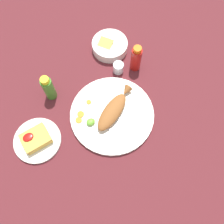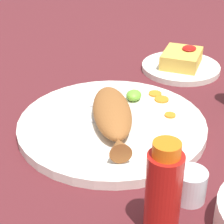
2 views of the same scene
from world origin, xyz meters
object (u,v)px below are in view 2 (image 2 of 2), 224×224
at_px(main_plate, 112,125).
at_px(fried_fish, 113,114).
at_px(fork_far, 69,110).
at_px(fork_near, 63,122).
at_px(salt_cup, 190,187).
at_px(hot_sauce_bottle_red, 163,192).
at_px(side_plate_fries, 181,68).

bearing_deg(main_plate, fried_fish, -153.86).
height_order(main_plate, fork_far, fork_far).
height_order(fork_near, fork_far, same).
height_order(fork_near, salt_cup, salt_cup).
height_order(fork_far, salt_cup, salt_cup).
height_order(main_plate, hot_sauce_bottle_red, hot_sauce_bottle_red).
bearing_deg(main_plate, hot_sauce_bottle_red, -145.50).
bearing_deg(fork_near, fork_far, -101.54).
bearing_deg(fork_near, hot_sauce_bottle_red, 117.58).
distance_m(fork_far, hot_sauce_bottle_red, 0.34).
relative_size(fork_near, fork_far, 1.20).
distance_m(salt_cup, side_plate_fries, 0.48).
xyz_separation_m(main_plate, salt_cup, (-0.15, -0.18, 0.01)).
distance_m(fried_fish, salt_cup, 0.22).
distance_m(fried_fish, fork_near, 0.10).
bearing_deg(salt_cup, side_plate_fries, 13.35).
distance_m(hot_sauce_bottle_red, side_plate_fries, 0.56).
distance_m(fork_near, fork_far, 0.05).
bearing_deg(hot_sauce_bottle_red, fried_fish, 34.85).
relative_size(fried_fish, hot_sauce_bottle_red, 1.62).
bearing_deg(fried_fish, fork_far, 53.93).
xyz_separation_m(fork_far, salt_cup, (-0.15, -0.27, 0.00)).
bearing_deg(fried_fish, salt_cup, -154.24).
xyz_separation_m(fork_far, hot_sauce_bottle_red, (-0.23, -0.25, 0.05)).
height_order(main_plate, fork_near, fork_near).
height_order(main_plate, salt_cup, salt_cup).
xyz_separation_m(main_plate, hot_sauce_bottle_red, (-0.22, -0.15, 0.06)).
distance_m(fork_far, salt_cup, 0.31).
distance_m(fried_fish, hot_sauce_bottle_red, 0.26).
bearing_deg(fried_fish, hot_sauce_bottle_red, -171.30).
height_order(fried_fish, side_plate_fries, fried_fish).
relative_size(main_plate, side_plate_fries, 1.84).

